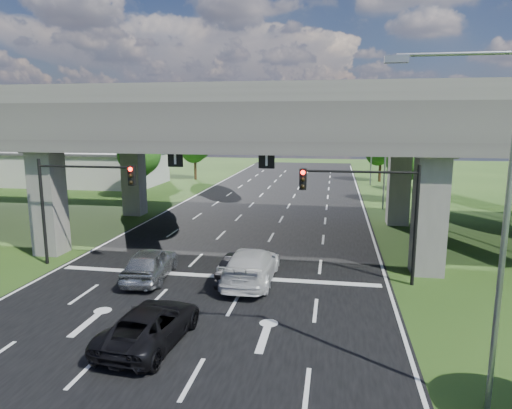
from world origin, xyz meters
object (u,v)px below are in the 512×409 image
(streetlight_near, at_px, (491,206))
(car_dark, at_px, (244,267))
(signal_right, at_px, (371,201))
(signal_left, at_px, (77,193))
(car_silver, at_px, (150,263))
(streetlight_beyond, at_px, (369,139))
(car_white, at_px, (251,266))
(streetlight_far, at_px, (381,145))
(car_trailing, at_px, (151,325))

(streetlight_near, relative_size, car_dark, 2.24)
(signal_right, relative_size, streetlight_near, 0.60)
(signal_left, distance_m, car_silver, 5.93)
(streetlight_beyond, height_order, car_white, streetlight_beyond)
(streetlight_far, relative_size, car_trailing, 1.99)
(car_silver, bearing_deg, streetlight_beyond, -114.90)
(signal_right, distance_m, signal_left, 15.65)
(signal_right, distance_m, streetlight_near, 10.33)
(streetlight_near, relative_size, car_silver, 2.07)
(streetlight_far, distance_m, car_dark, 23.20)
(streetlight_near, relative_size, car_white, 1.71)
(signal_right, distance_m, car_silver, 11.54)
(streetlight_far, bearing_deg, streetlight_beyond, 90.00)
(streetlight_beyond, bearing_deg, signal_right, -93.61)
(signal_right, relative_size, car_white, 1.03)
(streetlight_near, xyz_separation_m, streetlight_far, (0.00, 30.00, 0.00))
(signal_right, relative_size, car_trailing, 1.19)
(streetlight_near, height_order, streetlight_far, same)
(streetlight_far, bearing_deg, signal_right, -96.47)
(signal_left, bearing_deg, car_trailing, -46.88)
(car_white, distance_m, car_trailing, 7.39)
(signal_left, bearing_deg, car_white, -5.47)
(signal_left, bearing_deg, streetlight_beyond, 63.57)
(signal_right, height_order, car_white, signal_right)
(car_white, xyz_separation_m, car_trailing, (-2.43, -6.98, -0.15))
(car_silver, xyz_separation_m, car_trailing, (2.73, -6.51, -0.12))
(signal_left, xyz_separation_m, car_white, (9.85, -0.94, -3.31))
(signal_left, height_order, car_dark, signal_left)
(streetlight_near, bearing_deg, signal_left, 150.98)
(streetlight_beyond, xyz_separation_m, car_white, (-8.07, -37.00, -4.97))
(signal_left, height_order, streetlight_near, streetlight_near)
(streetlight_beyond, bearing_deg, car_trailing, -103.43)
(signal_right, bearing_deg, car_dark, -171.31)
(streetlight_far, bearing_deg, car_dark, -111.89)
(signal_left, relative_size, car_white, 1.03)
(signal_left, distance_m, car_dark, 10.12)
(streetlight_near, height_order, car_white, streetlight_near)
(car_white, relative_size, car_trailing, 1.16)
(streetlight_near, bearing_deg, car_dark, 133.16)
(car_trailing, bearing_deg, signal_right, -131.15)
(signal_right, height_order, car_dark, signal_right)
(car_dark, bearing_deg, car_trailing, 79.15)
(signal_left, xyz_separation_m, streetlight_far, (17.92, 20.06, 1.66))
(signal_left, distance_m, car_trailing, 11.39)
(car_silver, height_order, car_dark, car_silver)
(streetlight_far, bearing_deg, car_white, -111.03)
(streetlight_near, bearing_deg, car_silver, 147.19)
(streetlight_far, relative_size, car_silver, 2.07)
(signal_left, xyz_separation_m, streetlight_near, (17.92, -9.94, 1.66))
(streetlight_far, xyz_separation_m, car_trailing, (-10.50, -27.98, -5.12))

